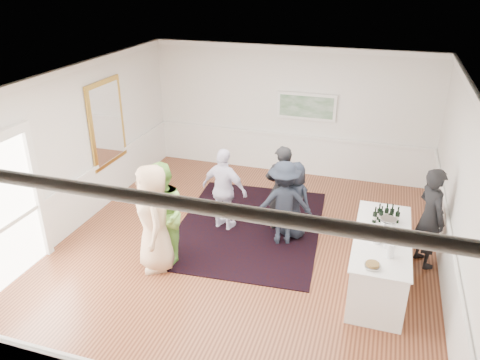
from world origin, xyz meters
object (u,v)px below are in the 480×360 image
(serving_table, at_px, (379,260))
(guest_navy, at_px, (293,200))
(nut_bowl, at_px, (372,266))
(bartender, at_px, (430,218))
(ice_bucket, at_px, (388,226))
(guest_lilac, at_px, (224,190))
(guest_green, at_px, (162,215))
(guest_tan, at_px, (154,218))
(guest_dark_a, at_px, (284,203))
(guest_dark_b, at_px, (281,188))

(serving_table, bearing_deg, guest_navy, 146.43)
(nut_bowl, bearing_deg, bartender, 64.64)
(serving_table, height_order, ice_bucket, ice_bucket)
(guest_lilac, bearing_deg, nut_bowl, 159.08)
(bartender, xyz_separation_m, guest_green, (-4.45, -1.36, 0.02))
(guest_tan, relative_size, ice_bucket, 7.48)
(guest_green, height_order, guest_navy, guest_green)
(guest_dark_a, bearing_deg, ice_bucket, 141.07)
(guest_green, xyz_separation_m, guest_navy, (2.00, 1.57, -0.17))
(guest_tan, height_order, guest_dark_a, guest_tan)
(guest_dark_b, bearing_deg, ice_bucket, 123.03)
(guest_green, height_order, guest_dark_b, guest_green)
(bartender, bearing_deg, ice_bucket, 108.06)
(serving_table, xyz_separation_m, guest_navy, (-1.68, 1.12, 0.30))
(serving_table, distance_m, ice_bucket, 0.60)
(guest_navy, xyz_separation_m, ice_bucket, (1.74, -0.98, 0.28))
(guest_navy, bearing_deg, guest_dark_b, -14.43)
(guest_navy, bearing_deg, ice_bucket, 173.26)
(guest_dark_a, relative_size, guest_navy, 1.08)
(serving_table, distance_m, guest_dark_b, 2.43)
(guest_dark_a, xyz_separation_m, nut_bowl, (1.70, -1.78, 0.14))
(guest_tan, bearing_deg, nut_bowl, 50.94)
(ice_bucket, bearing_deg, guest_green, -170.94)
(guest_green, bearing_deg, guest_tan, -62.22)
(guest_dark_a, distance_m, guest_dark_b, 0.54)
(bartender, height_order, guest_lilac, bartender)
(bartender, xyz_separation_m, nut_bowl, (-0.88, -1.85, 0.06))
(bartender, relative_size, guest_navy, 1.19)
(guest_lilac, height_order, nut_bowl, guest_lilac)
(guest_tan, bearing_deg, guest_navy, 96.34)
(guest_lilac, relative_size, ice_bucket, 6.56)
(serving_table, height_order, guest_dark_b, guest_dark_b)
(serving_table, xyz_separation_m, guest_green, (-3.68, -0.46, 0.47))
(guest_tan, relative_size, guest_dark_b, 1.10)
(guest_green, height_order, nut_bowl, guest_green)
(guest_green, distance_m, guest_navy, 2.55)
(nut_bowl, bearing_deg, guest_dark_a, 133.71)
(serving_table, height_order, guest_lilac, guest_lilac)
(bartender, relative_size, nut_bowl, 7.71)
(guest_navy, relative_size, nut_bowl, 6.50)
(serving_table, relative_size, guest_navy, 1.50)
(guest_tan, distance_m, guest_dark_a, 2.43)
(bartender, distance_m, guest_tan, 4.76)
(guest_tan, xyz_separation_m, ice_bucket, (3.80, 0.79, 0.08))
(guest_navy, bearing_deg, nut_bowl, 149.78)
(guest_lilac, xyz_separation_m, guest_dark_a, (1.23, -0.17, -0.02))
(guest_tan, bearing_deg, serving_table, 65.53)
(guest_dark_a, bearing_deg, guest_lilac, -26.58)
(guest_lilac, height_order, guest_dark_b, guest_dark_b)
(guest_navy, height_order, nut_bowl, guest_navy)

